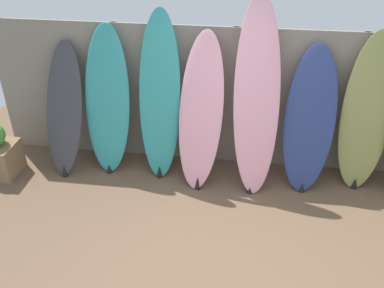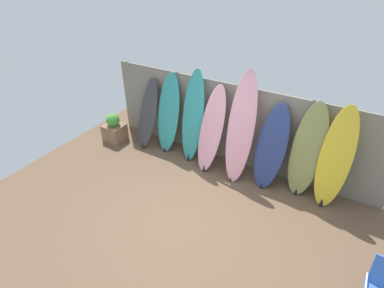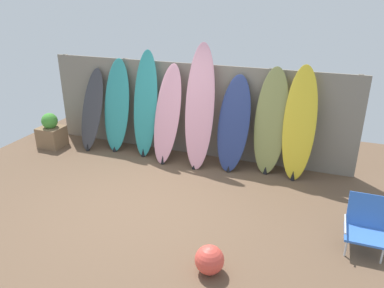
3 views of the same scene
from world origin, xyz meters
name	(u,v)px [view 1 (image 1 of 3)]	position (x,y,z in m)	size (l,w,h in m)	color
ground	(217,274)	(0.00, 0.00, 0.00)	(7.68, 7.68, 0.00)	brown
fence_back	(233,99)	(0.00, 2.01, 0.90)	(6.08, 0.11, 1.80)	gray
surfboard_charcoal_0	(64,110)	(-2.05, 1.62, 0.79)	(0.52, 0.70, 1.61)	#38383D
surfboard_teal_1	(107,102)	(-1.51, 1.70, 0.91)	(0.57, 0.51, 1.83)	teal
surfboard_teal_2	(160,99)	(-0.85, 1.67, 1.00)	(0.50, 0.47, 2.03)	teal
surfboard_pink_3	(201,114)	(-0.35, 1.57, 0.89)	(0.59, 0.69, 1.82)	pink
surfboard_pink_4	(257,100)	(0.28, 1.59, 1.10)	(0.61, 0.75, 2.22)	pink
surfboard_navy_5	(309,121)	(0.91, 1.65, 0.84)	(0.62, 0.61, 1.70)	navy
surfboard_olive_6	(367,115)	(1.55, 1.73, 0.93)	(0.60, 0.43, 1.88)	olive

